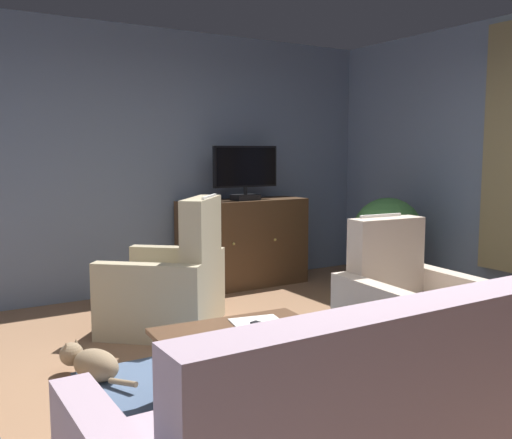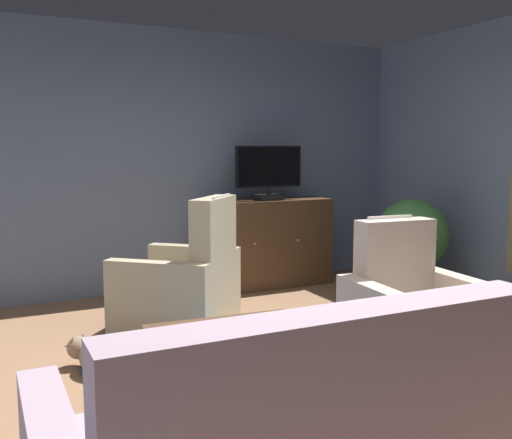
{
  "view_description": "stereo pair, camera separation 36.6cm",
  "coord_description": "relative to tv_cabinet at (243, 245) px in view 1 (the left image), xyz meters",
  "views": [
    {
      "loc": [
        -2.13,
        -2.67,
        1.48
      ],
      "look_at": [
        -0.21,
        0.43,
        1.04
      ],
      "focal_mm": 39.97,
      "sensor_mm": 36.0,
      "label": 1
    },
    {
      "loc": [
        -1.8,
        -2.84,
        1.48
      ],
      "look_at": [
        -0.21,
        0.43,
        1.04
      ],
      "focal_mm": 39.97,
      "sensor_mm": 36.0,
      "label": 2
    }
  ],
  "objects": [
    {
      "name": "rug_central",
      "position": [
        -1.04,
        -2.52,
        -0.45
      ],
      "size": [
        2.44,
        1.9,
        0.01
      ],
      "primitive_type": "cube",
      "color": "slate",
      "rests_on": "ground_plane"
    },
    {
      "name": "tv_cabinet",
      "position": [
        0.0,
        0.0,
        0.0
      ],
      "size": [
        1.43,
        0.49,
        0.95
      ],
      "color": "#352315",
      "rests_on": "ground_plane"
    },
    {
      "name": "tv_remote",
      "position": [
        -1.38,
        -2.59,
        0.01
      ],
      "size": [
        0.1,
        0.18,
        0.02
      ],
      "primitive_type": "cube",
      "rotation": [
        0.0,
        0.0,
        5.0
      ],
      "color": "black",
      "rests_on": "coffee_table"
    },
    {
      "name": "curtain_panel_far",
      "position": [
        1.67,
        -2.0,
        1.05
      ],
      "size": [
        0.1,
        0.44,
        2.29
      ],
      "primitive_type": "cube",
      "color": "#8E7F56"
    },
    {
      "name": "television",
      "position": [
        -0.0,
        -0.05,
        0.81
      ],
      "size": [
        0.76,
        0.2,
        0.58
      ],
      "color": "black",
      "rests_on": "tv_cabinet"
    },
    {
      "name": "cat",
      "position": [
        -2.16,
        -1.72,
        -0.34
      ],
      "size": [
        0.35,
        0.65,
        0.23
      ],
      "color": "#937A5B",
      "rests_on": "ground_plane"
    },
    {
      "name": "ground_plane",
      "position": [
        -0.99,
        -2.64,
        -0.47
      ],
      "size": [
        6.03,
        6.49,
        0.04
      ],
      "primitive_type": "cube",
      "color": "#936B4C"
    },
    {
      "name": "armchair_angled_to_table",
      "position": [
        -1.28,
        -0.97,
        -0.11
      ],
      "size": [
        1.25,
        1.25,
        1.12
      ],
      "color": "tan",
      "rests_on": "ground_plane"
    },
    {
      "name": "folded_newspaper",
      "position": [
        -1.36,
        -2.47,
        0.0
      ],
      "size": [
        0.34,
        0.28,
        0.01
      ],
      "primitive_type": "cube",
      "rotation": [
        0.0,
        0.0,
        -0.21
      ],
      "color": "silver",
      "rests_on": "coffee_table"
    },
    {
      "name": "armchair_beside_cabinet",
      "position": [
        -0.18,
        -2.62,
        -0.13
      ],
      "size": [
        0.9,
        0.93,
        1.02
      ],
      "color": "#C6B29E",
      "rests_on": "ground_plane"
    },
    {
      "name": "wall_back",
      "position": [
        -0.99,
        0.35,
        0.91
      ],
      "size": [
        6.03,
        0.1,
        2.73
      ],
      "primitive_type": "cube",
      "color": "slate",
      "rests_on": "ground_plane"
    },
    {
      "name": "coffee_table",
      "position": [
        -1.52,
        -2.54,
        -0.06
      ],
      "size": [
        0.98,
        0.61,
        0.45
      ],
      "color": "brown",
      "rests_on": "ground_plane"
    },
    {
      "name": "potted_plant_small_fern_corner",
      "position": [
        1.08,
        -1.09,
        0.13
      ],
      "size": [
        0.72,
        0.72,
        1.0
      ],
      "color": "#3D4C5B",
      "rests_on": "ground_plane"
    }
  ]
}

